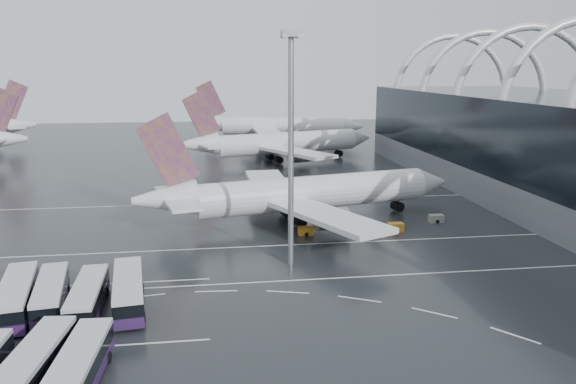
{
  "coord_description": "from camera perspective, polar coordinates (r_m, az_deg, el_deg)",
  "views": [
    {
      "loc": [
        -9.52,
        -66.17,
        25.58
      ],
      "look_at": [
        2.19,
        16.53,
        7.0
      ],
      "focal_mm": 35.0,
      "sensor_mm": 36.0,
      "label": 1
    }
  ],
  "objects": [
    {
      "name": "ground",
      "position": [
        71.57,
        0.12,
        -8.4
      ],
      "size": [
        420.0,
        420.0,
        0.0
      ],
      "primitive_type": "plane",
      "color": "black",
      "rests_on": "ground"
    },
    {
      "name": "lane_marking_near",
      "position": [
        69.73,
        0.35,
        -8.98
      ],
      "size": [
        120.0,
        0.25,
        0.01
      ],
      "primitive_type": "cube",
      "color": "silver",
      "rests_on": "ground"
    },
    {
      "name": "lane_marking_mid",
      "position": [
        82.79,
        -1.07,
        -5.45
      ],
      "size": [
        120.0,
        0.25,
        0.01
      ],
      "primitive_type": "cube",
      "color": "silver",
      "rests_on": "ground"
    },
    {
      "name": "lane_marking_far",
      "position": [
        109.62,
        -2.86,
        -0.97
      ],
      "size": [
        120.0,
        0.25,
        0.01
      ],
      "primitive_type": "cube",
      "color": "silver",
      "rests_on": "ground"
    },
    {
      "name": "bus_bay_line_south",
      "position": [
        58.14,
        -22.32,
        -14.56
      ],
      "size": [
        28.0,
        0.25,
        0.01
      ],
      "primitive_type": "cube",
      "color": "silver",
      "rests_on": "ground"
    },
    {
      "name": "bus_bay_line_north",
      "position": [
        72.4,
        -19.28,
        -8.88
      ],
      "size": [
        28.0,
        0.25,
        0.01
      ],
      "primitive_type": "cube",
      "color": "silver",
      "rests_on": "ground"
    },
    {
      "name": "airliner_main",
      "position": [
        93.85,
        1.1,
        -0.26
      ],
      "size": [
        55.98,
        48.34,
        19.1
      ],
      "rotation": [
        0.0,
        0.0,
        0.23
      ],
      "color": "silver",
      "rests_on": "ground"
    },
    {
      "name": "airliner_gate_b",
      "position": [
        155.12,
        -1.05,
        4.91
      ],
      "size": [
        56.39,
        50.04,
        19.96
      ],
      "rotation": [
        0.0,
        0.0,
        0.3
      ],
      "color": "silver",
      "rests_on": "ground"
    },
    {
      "name": "airliner_gate_c",
      "position": [
        197.79,
        -1.4,
        6.66
      ],
      "size": [
        59.54,
        54.12,
        21.27
      ],
      "rotation": [
        0.0,
        0.0,
        -0.19
      ],
      "color": "silver",
      "rests_on": "ground"
    },
    {
      "name": "bus_row_near_a",
      "position": [
        67.0,
        -25.85,
        -9.52
      ],
      "size": [
        5.4,
        14.02,
        3.37
      ],
      "rotation": [
        0.0,
        0.0,
        1.75
      ],
      "color": "#29123A",
      "rests_on": "ground"
    },
    {
      "name": "bus_row_near_b",
      "position": [
        66.56,
        -22.95,
        -9.52
      ],
      "size": [
        4.78,
        12.94,
        3.12
      ],
      "rotation": [
        0.0,
        0.0,
        1.73
      ],
      "color": "#29123A",
      "rests_on": "ground"
    },
    {
      "name": "bus_row_near_c",
      "position": [
        64.39,
        -19.66,
        -9.99
      ],
      "size": [
        3.42,
        12.74,
        3.11
      ],
      "rotation": [
        0.0,
        0.0,
        1.61
      ],
      "color": "#29123A",
      "rests_on": "ground"
    },
    {
      "name": "bus_row_near_d",
      "position": [
        64.52,
        -15.91,
        -9.56
      ],
      "size": [
        4.77,
        13.84,
        3.34
      ],
      "rotation": [
        0.0,
        0.0,
        1.7
      ],
      "color": "#29123A",
      "rests_on": "ground"
    },
    {
      "name": "bus_row_far_b",
      "position": [
        52.12,
        -24.51,
        -15.87
      ],
      "size": [
        4.3,
        13.27,
        3.21
      ],
      "rotation": [
        0.0,
        0.0,
        1.46
      ],
      "color": "#29123A",
      "rests_on": "ground"
    },
    {
      "name": "bus_row_far_c",
      "position": [
        50.31,
        -20.56,
        -16.57
      ],
      "size": [
        3.63,
        13.21,
        3.22
      ],
      "rotation": [
        0.0,
        0.0,
        1.52
      ],
      "color": "#29123A",
      "rests_on": "ground"
    },
    {
      "name": "floodlight_mast",
      "position": [
        71.12,
        0.3,
        7.14
      ],
      "size": [
        2.3,
        2.3,
        30.03
      ],
      "color": "gray",
      "rests_on": "ground"
    },
    {
      "name": "gse_cart_belly_a",
      "position": [
        91.22,
        10.87,
        -3.53
      ],
      "size": [
        2.49,
        1.47,
        1.36
      ],
      "primitive_type": "cube",
      "color": "orange",
      "rests_on": "ground"
    },
    {
      "name": "gse_cart_belly_c",
      "position": [
        87.79,
        1.83,
        -3.97
      ],
      "size": [
        2.37,
        1.4,
        1.29
      ],
      "primitive_type": "cube",
      "color": "orange",
      "rests_on": "ground"
    },
    {
      "name": "gse_cart_belly_d",
      "position": [
        98.06,
        14.81,
        -2.61
      ],
      "size": [
        2.38,
        1.41,
        1.3
      ],
      "primitive_type": "cube",
      "color": "slate",
      "rests_on": "ground"
    }
  ]
}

